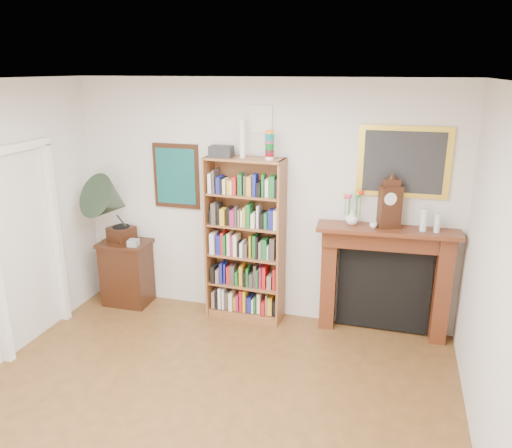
# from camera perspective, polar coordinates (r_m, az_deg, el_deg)

# --- Properties ---
(room) EXTENTS (4.51, 5.01, 2.81)m
(room) POSITION_cam_1_polar(r_m,az_deg,el_deg) (3.59, -10.21, -7.45)
(room) COLOR #563B1A
(room) RESTS_ON ground
(door_casing) EXTENTS (0.08, 1.02, 2.17)m
(door_casing) POSITION_cam_1_polar(r_m,az_deg,el_deg) (5.76, -24.87, -0.69)
(door_casing) COLOR white
(door_casing) RESTS_ON left_wall
(teal_poster) EXTENTS (0.58, 0.04, 0.78)m
(teal_poster) POSITION_cam_1_polar(r_m,az_deg,el_deg) (6.08, -9.11, 5.42)
(teal_poster) COLOR black
(teal_poster) RESTS_ON back_wall
(small_picture) EXTENTS (0.26, 0.04, 0.30)m
(small_picture) POSITION_cam_1_polar(r_m,az_deg,el_deg) (5.61, 0.54, 11.89)
(small_picture) COLOR white
(small_picture) RESTS_ON back_wall
(gilt_painting) EXTENTS (0.95, 0.04, 0.75)m
(gilt_painting) POSITION_cam_1_polar(r_m,az_deg,el_deg) (5.46, 16.51, 6.79)
(gilt_painting) COLOR gold
(gilt_painting) RESTS_ON back_wall
(bookshelf) EXTENTS (0.91, 0.36, 2.23)m
(bookshelf) POSITION_cam_1_polar(r_m,az_deg,el_deg) (5.76, -1.29, -0.85)
(bookshelf) COLOR brown
(bookshelf) RESTS_ON floor
(side_cabinet) EXTENTS (0.62, 0.45, 0.83)m
(side_cabinet) POSITION_cam_1_polar(r_m,az_deg,el_deg) (6.55, -14.53, -5.40)
(side_cabinet) COLOR black
(side_cabinet) RESTS_ON floor
(fireplace) EXTENTS (1.52, 0.44, 1.26)m
(fireplace) POSITION_cam_1_polar(r_m,az_deg,el_deg) (5.71, 14.49, -5.17)
(fireplace) COLOR #512212
(fireplace) RESTS_ON floor
(gramophone) EXTENTS (0.75, 0.83, 0.90)m
(gramophone) POSITION_cam_1_polar(r_m,az_deg,el_deg) (6.22, -16.13, 2.22)
(gramophone) COLOR black
(gramophone) RESTS_ON side_cabinet
(cd_stack) EXTENTS (0.13, 0.13, 0.08)m
(cd_stack) POSITION_cam_1_polar(r_m,az_deg,el_deg) (6.22, -13.83, -2.10)
(cd_stack) COLOR #ACADB8
(cd_stack) RESTS_ON side_cabinet
(mantel_clock) EXTENTS (0.26, 0.21, 0.53)m
(mantel_clock) POSITION_cam_1_polar(r_m,az_deg,el_deg) (5.43, 15.06, 2.17)
(mantel_clock) COLOR black
(mantel_clock) RESTS_ON fireplace
(flower_vase) EXTENTS (0.19, 0.19, 0.15)m
(flower_vase) POSITION_cam_1_polar(r_m,az_deg,el_deg) (5.50, 10.94, 0.74)
(flower_vase) COLOR white
(flower_vase) RESTS_ON fireplace
(teacup) EXTENTS (0.08, 0.08, 0.06)m
(teacup) POSITION_cam_1_polar(r_m,az_deg,el_deg) (5.44, 13.27, -0.12)
(teacup) COLOR white
(teacup) RESTS_ON fireplace
(bottle_left) EXTENTS (0.07, 0.07, 0.24)m
(bottle_left) POSITION_cam_1_polar(r_m,az_deg,el_deg) (5.45, 18.62, 0.44)
(bottle_left) COLOR silver
(bottle_left) RESTS_ON fireplace
(bottle_right) EXTENTS (0.06, 0.06, 0.20)m
(bottle_right) POSITION_cam_1_polar(r_m,az_deg,el_deg) (5.46, 20.02, 0.11)
(bottle_right) COLOR silver
(bottle_right) RESTS_ON fireplace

